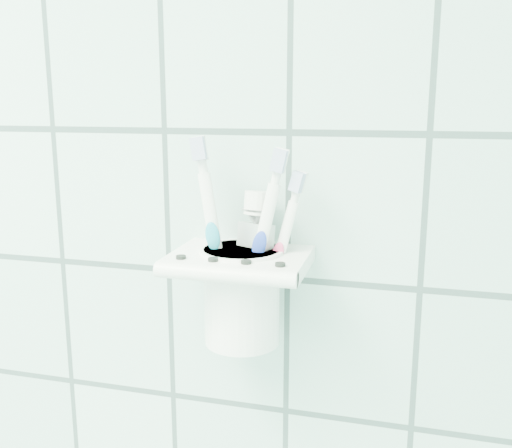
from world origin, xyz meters
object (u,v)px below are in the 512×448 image
Objects in this scene: holder_bracket at (241,261)px; toothbrush_pink at (228,238)px; toothbrush_orange at (239,243)px; cup at (242,292)px; toothpaste_tube at (249,255)px; toothbrush_blue at (258,250)px.

toothbrush_pink is at bearing -159.87° from holder_bracket.
toothbrush_pink is at bearing -174.51° from toothbrush_orange.
cup is 0.06m from toothbrush_pink.
toothbrush_orange reaches higher than toothpaste_tube.
toothbrush_blue is 0.01m from toothpaste_tube.
toothpaste_tube is at bearing 44.77° from toothbrush_orange.
toothbrush_blue is (0.02, 0.01, 0.04)m from cup.
cup is 0.49× the size of toothbrush_pink.
toothbrush_orange is at bearing -113.06° from toothpaste_tube.
toothbrush_pink is 0.01m from toothbrush_orange.
cup is 0.05m from toothbrush_blue.
toothpaste_tube is (0.01, 0.00, 0.01)m from holder_bracket.
holder_bracket is 0.02m from toothbrush_orange.
cup is at bearing 89.18° from holder_bracket.
toothpaste_tube is at bearing 32.39° from holder_bracket.
holder_bracket is 0.03m from cup.
toothbrush_blue is at bearing 42.06° from toothbrush_orange.
toothbrush_orange is (0.01, 0.00, -0.00)m from toothbrush_pink.
toothpaste_tube reaches higher than cup.
toothbrush_orange is at bearing -105.72° from holder_bracket.
cup is 0.51× the size of toothbrush_orange.
toothbrush_blue is (0.03, 0.02, -0.01)m from toothbrush_pink.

